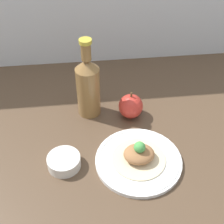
% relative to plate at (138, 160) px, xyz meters
% --- Properties ---
extents(ground_plane, '(1.80, 1.10, 0.04)m').
position_rel_plate_xyz_m(ground_plane, '(-0.08, 0.04, -0.03)').
color(ground_plane, brown).
extents(plate, '(0.25, 0.25, 0.02)m').
position_rel_plate_xyz_m(plate, '(0.00, 0.00, 0.00)').
color(plate, white).
rests_on(plate, ground_plane).
extents(plated_food, '(0.16, 0.16, 0.07)m').
position_rel_plate_xyz_m(plated_food, '(0.00, -0.00, 0.03)').
color(plated_food, beige).
rests_on(plated_food, plate).
extents(cider_bottle, '(0.08, 0.08, 0.28)m').
position_rel_plate_xyz_m(cider_bottle, '(-0.13, 0.24, 0.11)').
color(cider_bottle, olive).
rests_on(cider_bottle, ground_plane).
extents(apple, '(0.08, 0.08, 0.10)m').
position_rel_plate_xyz_m(apple, '(0.01, 0.21, 0.03)').
color(apple, red).
rests_on(apple, ground_plane).
extents(dipping_bowl, '(0.10, 0.10, 0.03)m').
position_rel_plate_xyz_m(dipping_bowl, '(-0.22, 0.01, 0.01)').
color(dipping_bowl, silver).
rests_on(dipping_bowl, ground_plane).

